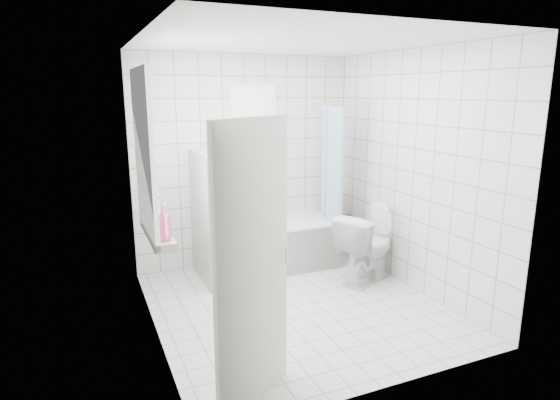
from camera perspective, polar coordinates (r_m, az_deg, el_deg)
name	(u,v)px	position (r m, az deg, el deg)	size (l,w,h in m)	color
ground	(296,306)	(4.94, 1.97, -12.78)	(3.00, 3.00, 0.00)	white
ceiling	(298,41)	(4.47, 2.25, 18.80)	(3.00, 3.00, 0.00)	white
wall_back	(246,162)	(5.90, -4.22, 4.70)	(2.80, 0.02, 2.60)	white
wall_front	(392,220)	(3.27, 13.51, -2.37)	(2.80, 0.02, 2.60)	white
wall_left	(149,194)	(4.13, -15.70, 0.67)	(0.02, 3.00, 2.60)	white
wall_right	(414,172)	(5.28, 15.97, 3.25)	(0.02, 3.00, 2.60)	white
window_left	(147,155)	(4.38, -15.91, 5.32)	(0.01, 0.90, 1.40)	white
window_back	(254,109)	(5.83, -3.23, 11.04)	(0.50, 0.01, 0.50)	white
window_sill	(157,233)	(4.54, -14.77, -3.92)	(0.18, 1.02, 0.08)	white
door	(253,269)	(3.15, -3.29, -8.38)	(0.04, 0.80, 2.00)	silver
bathtub	(273,245)	(5.86, -0.84, -5.46)	(1.59, 0.77, 0.58)	white
partition_wall	(206,217)	(5.43, -9.07, -2.09)	(0.15, 0.85, 1.50)	white
tiled_ledge	(331,231)	(6.50, 6.22, -3.83)	(0.40, 0.24, 0.55)	white
toilet	(366,247)	(5.50, 10.50, -5.70)	(0.45, 0.79, 0.81)	white
curtain_rod	(329,105)	(5.87, 5.97, 11.49)	(0.02, 0.02, 0.80)	silver
shower_curtain	(332,179)	(5.85, 6.39, 2.59)	(0.14, 0.48, 1.78)	#4182BF
tub_faucet	(270,195)	(6.05, -1.21, 0.61)	(0.18, 0.06, 0.06)	silver
sill_bottles	(159,218)	(4.39, -14.55, -2.14)	(0.20, 0.72, 0.32)	silver
ledge_bottles	(333,204)	(6.35, 6.47, -0.55)	(0.11, 0.17, 0.27)	gold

